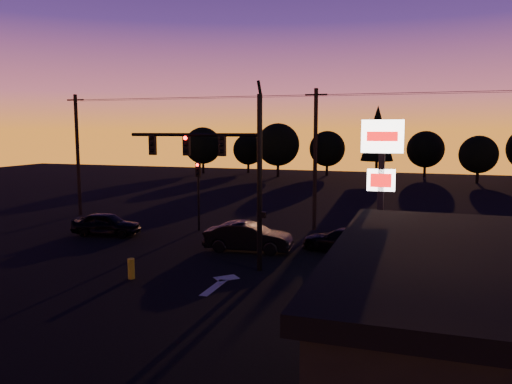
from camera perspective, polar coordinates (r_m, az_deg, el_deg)
ground at (r=20.22m, az=-7.28°, el=-11.49°), size 120.00×120.00×0.00m
lane_arrow at (r=21.48m, az=-4.12°, el=-10.31°), size 1.20×3.10×0.01m
traffic_signal_mast at (r=22.91m, az=-3.40°, el=3.37°), size 6.79×0.52×8.58m
secondary_signal at (r=31.89m, az=-6.61°, el=0.67°), size 0.30×0.31×4.35m
pylon_sign at (r=18.87m, az=14.14°, el=2.28°), size 1.50×0.28×6.80m
utility_pole_0 at (r=39.65m, az=-19.70°, el=4.08°), size 1.40×0.26×9.00m
utility_pole_1 at (r=31.95m, az=6.78°, el=3.80°), size 1.40×0.26×9.00m
power_wires at (r=31.97m, az=6.89°, el=10.93°), size 36.00×1.22×0.07m
bollard at (r=22.54m, az=-14.08°, el=-8.49°), size 0.30×0.30×0.90m
tree_0 at (r=73.82m, az=-6.08°, el=5.30°), size 5.36×5.36×6.74m
tree_1 at (r=74.42m, az=-0.89°, el=4.87°), size 4.54×4.54×5.71m
tree_2 at (r=67.82m, az=2.54°, el=5.43°), size 5.77×5.78×7.26m
tree_3 at (r=70.40m, az=8.15°, el=4.92°), size 4.95×4.95×6.22m
tree_4 at (r=66.48m, az=13.71°, el=6.54°), size 4.18×4.18×9.50m
tree_5 at (r=71.32m, az=18.80°, el=4.64°), size 4.95×4.95×6.22m
tree_6 at (r=65.67m, az=24.08°, el=3.93°), size 4.54×4.54×5.71m
car_left at (r=31.86m, az=-16.72°, el=-3.51°), size 4.35×2.26×1.41m
car_mid at (r=26.63m, az=-0.89°, el=-5.14°), size 4.80×2.06×1.54m
car_right at (r=26.75m, az=9.85°, el=-5.46°), size 4.79×3.09×1.29m
suv_parked at (r=14.92m, az=16.20°, el=-15.88°), size 3.34×5.33×1.37m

